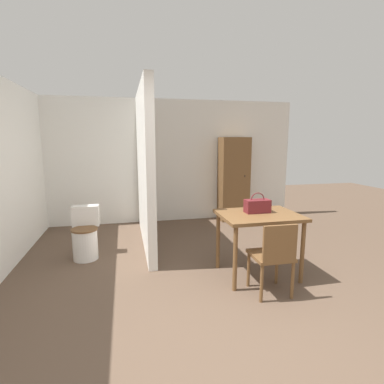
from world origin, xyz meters
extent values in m
plane|color=brown|center=(0.00, 0.00, 0.00)|extent=(16.00, 16.00, 0.00)
cube|color=white|center=(0.00, 4.07, 1.25)|extent=(5.58, 0.12, 2.50)
cube|color=white|center=(-0.48, 2.79, 1.25)|extent=(0.12, 2.44, 2.50)
cube|color=brown|center=(0.80, 1.18, 0.78)|extent=(0.96, 0.75, 0.04)
cylinder|color=brown|center=(0.38, 0.86, 0.38)|extent=(0.05, 0.05, 0.76)
cylinder|color=brown|center=(1.22, 0.86, 0.38)|extent=(0.05, 0.05, 0.76)
cylinder|color=brown|center=(0.38, 1.49, 0.38)|extent=(0.05, 0.05, 0.76)
cylinder|color=brown|center=(1.22, 1.49, 0.38)|extent=(0.05, 0.05, 0.76)
cube|color=brown|center=(0.74, 0.74, 0.43)|extent=(0.42, 0.42, 0.04)
cube|color=brown|center=(0.74, 0.54, 0.64)|extent=(0.37, 0.04, 0.38)
cylinder|color=brown|center=(0.57, 0.92, 0.21)|extent=(0.04, 0.04, 0.42)
cylinder|color=brown|center=(0.92, 0.91, 0.21)|extent=(0.04, 0.04, 0.42)
cylinder|color=brown|center=(0.56, 0.56, 0.21)|extent=(0.04, 0.04, 0.42)
cylinder|color=brown|center=(0.92, 0.56, 0.21)|extent=(0.04, 0.04, 0.42)
cylinder|color=white|center=(-1.38, 2.19, 0.21)|extent=(0.34, 0.34, 0.43)
cylinder|color=brown|center=(-1.38, 2.19, 0.44)|extent=(0.37, 0.37, 0.02)
cube|color=white|center=(-1.38, 2.43, 0.58)|extent=(0.38, 0.18, 0.30)
cube|color=maroon|center=(0.80, 1.24, 0.88)|extent=(0.31, 0.15, 0.16)
torus|color=maroon|center=(0.80, 1.24, 0.96)|extent=(0.18, 0.01, 0.18)
cube|color=brown|center=(1.44, 3.79, 0.87)|extent=(0.59, 0.40, 1.74)
sphere|color=black|center=(1.61, 3.58, 0.96)|extent=(0.02, 0.02, 0.02)
camera|label=1|loc=(-0.80, -2.12, 1.69)|focal=28.00mm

